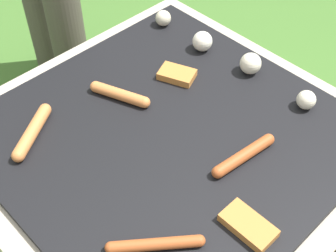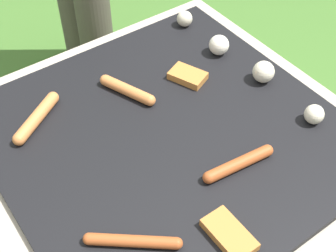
{
  "view_description": "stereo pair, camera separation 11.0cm",
  "coord_description": "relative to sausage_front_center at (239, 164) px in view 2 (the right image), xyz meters",
  "views": [
    {
      "loc": [
        0.55,
        -0.53,
        1.22
      ],
      "look_at": [
        0.0,
        0.0,
        0.42
      ],
      "focal_mm": 50.0,
      "sensor_mm": 36.0,
      "label": 1
    },
    {
      "loc": [
        0.62,
        -0.44,
        1.22
      ],
      "look_at": [
        0.0,
        0.0,
        0.42
      ],
      "focal_mm": 50.0,
      "sensor_mm": 36.0,
      "label": 2
    }
  ],
  "objects": [
    {
      "name": "bread_slice_left",
      "position": [
        -0.31,
        0.09,
        -0.0
      ],
      "size": [
        0.11,
        0.09,
        0.02
      ],
      "color": "#B27033",
      "rests_on": "grill"
    },
    {
      "name": "bread_slice_right",
      "position": [
        0.12,
        -0.13,
        -0.0
      ],
      "size": [
        0.11,
        0.06,
        0.02
      ],
      "color": "#B27033",
      "rests_on": "grill"
    },
    {
      "name": "mushroom_row",
      "position": [
        -0.2,
        0.24,
        0.01
      ],
      "size": [
        0.72,
        0.08,
        0.06
      ],
      "color": "beige",
      "rests_on": "grill"
    },
    {
      "name": "sausage_front_center",
      "position": [
        0.0,
        0.0,
        0.0
      ],
      "size": [
        0.05,
        0.18,
        0.03
      ],
      "color": "#A34C23",
      "rests_on": "grill"
    },
    {
      "name": "ground_plane",
      "position": [
        -0.18,
        -0.06,
        -0.41
      ],
      "size": [
        14.0,
        14.0,
        0.0
      ],
      "primitive_type": "plane",
      "color": "#3D6628"
    },
    {
      "name": "sausage_mid_left",
      "position": [
        -0.35,
        -0.07,
        0.0
      ],
      "size": [
        0.16,
        0.08,
        0.03
      ],
      "color": "#C6753D",
      "rests_on": "grill"
    },
    {
      "name": "sausage_front_left",
      "position": [
        0.02,
        -0.29,
        -0.0
      ],
      "size": [
        0.13,
        0.16,
        0.02
      ],
      "color": "#A34C23",
      "rests_on": "grill"
    },
    {
      "name": "sausage_front_right",
      "position": [
        -0.39,
        -0.3,
        0.0
      ],
      "size": [
        0.11,
        0.16,
        0.03
      ],
      "color": "#C6753D",
      "rests_on": "grill"
    },
    {
      "name": "grill",
      "position": [
        -0.18,
        -0.06,
        -0.21
      ],
      "size": [
        0.9,
        0.9,
        0.4
      ],
      "color": "#A89E8C",
      "rests_on": "ground_plane"
    }
  ]
}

